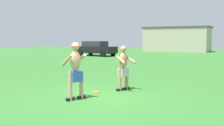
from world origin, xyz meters
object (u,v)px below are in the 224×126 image
object	(u,v)px
frisbee	(96,92)
car_black_mid_lot	(96,48)
player_with_cap	(75,68)
player_in_gray	(123,67)

from	to	relation	value
frisbee	car_black_mid_lot	xyz separation A→B (m)	(-10.42, 16.41, 0.81)
player_with_cap	car_black_mid_lot	distance (m)	20.48
frisbee	car_black_mid_lot	world-z (taller)	car_black_mid_lot
player_with_cap	frisbee	size ratio (longest dim) A/B	6.83
player_in_gray	player_with_cap	bearing A→B (deg)	-107.31
car_black_mid_lot	player_in_gray	bearing A→B (deg)	-54.66
player_in_gray	car_black_mid_lot	world-z (taller)	player_in_gray
player_in_gray	frisbee	distance (m)	1.32
player_with_cap	car_black_mid_lot	bearing A→B (deg)	120.65
player_with_cap	car_black_mid_lot	world-z (taller)	player_with_cap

